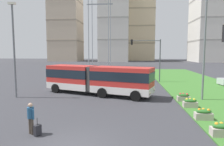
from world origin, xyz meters
name	(u,v)px	position (x,y,z in m)	size (l,w,h in m)	color
articulated_bus	(97,79)	(-0.70, 12.32, 1.65)	(11.91, 6.37, 3.00)	red
car_white_van	(74,76)	(-6.04, 22.35, 0.75)	(4.55, 2.37, 1.58)	silver
pedestrian_crossing	(31,116)	(-2.62, 1.56, 1.00)	(0.51, 0.36, 1.74)	#4C4238
rolling_suitcase	(38,130)	(-2.17, 1.36, 0.31)	(0.39, 0.43, 0.97)	#232328
flower_planter_0	(222,130)	(7.60, 2.00, 0.43)	(1.10, 0.56, 0.74)	#B7AD9E
flower_planter_1	(204,114)	(7.60, 4.68, 0.43)	(1.10, 0.56, 0.74)	#B7AD9E
flower_planter_2	(190,103)	(7.60, 7.67, 0.43)	(1.10, 0.56, 0.74)	#B7AD9E
flower_planter_3	(183,97)	(7.60, 9.73, 0.43)	(1.10, 0.56, 0.74)	#B7AD9E
traffic_light_far_right	(150,53)	(5.73, 22.00, 4.40)	(4.58, 0.28, 6.38)	#474C51
streetlight_left	(14,46)	(-8.50, 10.19, 5.05)	(0.70, 0.28, 9.20)	slate
streetlight_median	(205,41)	(9.50, 10.51, 5.46)	(0.70, 0.28, 10.01)	slate
apartment_tower_west	(66,23)	(-30.00, 94.60, 19.53)	(14.84, 15.57, 39.03)	#C6B299
apartment_tower_westcentre	(114,21)	(-5.12, 92.86, 19.82)	(14.23, 17.83, 39.60)	silver
apartment_tower_centre	(137,28)	(6.57, 106.61, 17.93)	(18.29, 14.80, 35.82)	beige
apartment_tower_eastcentre	(217,21)	(42.89, 91.25, 18.99)	(21.26, 18.95, 37.95)	silver
transmission_pylon	(100,15)	(-6.63, 54.75, 16.03)	(9.00, 6.24, 29.24)	gray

